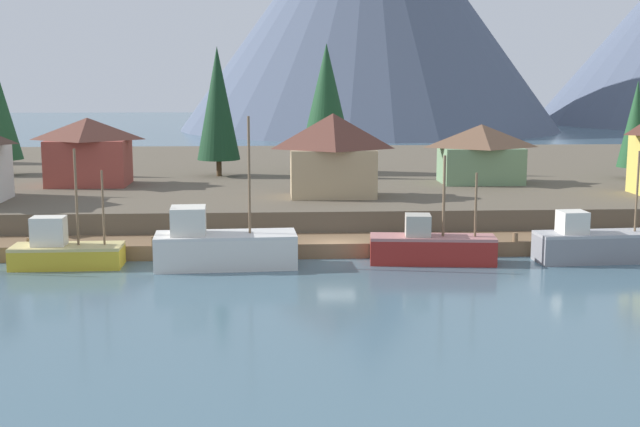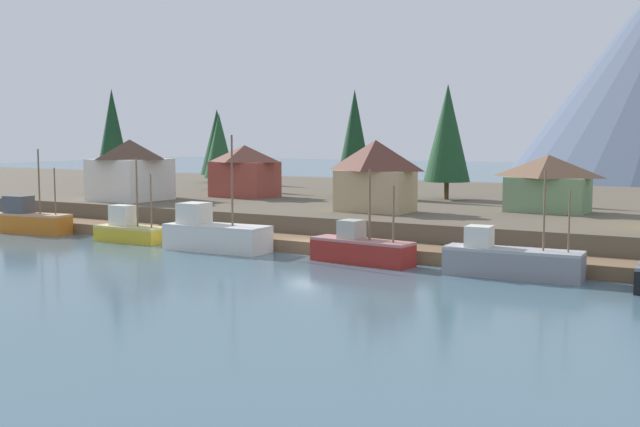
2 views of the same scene
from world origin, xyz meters
The scene contains 17 objects.
ground_plane centered at (0.00, 20.00, -0.50)m, with size 400.00×400.00×1.00m, color #476675.
dock centered at (0.00, 1.99, 0.50)m, with size 80.00×4.00×1.60m.
shoreline_bank centered at (0.00, 32.00, 1.25)m, with size 400.00×56.00×2.50m, color brown.
fishing_boat_orange centered at (-30.18, -1.78, 1.30)m, with size 8.19×3.24×8.16m.
fishing_boat_yellow centered at (-17.35, -1.47, 1.02)m, with size 6.88×2.67×7.50m.
fishing_boat_white centered at (-7.44, -2.00, 1.33)m, with size 9.00×3.65×9.50m.
fishing_boat_red centered at (5.98, -1.64, 1.08)m, with size 8.19×3.07×6.98m.
fishing_boat_grey centered at (17.24, -1.67, 1.12)m, with size 9.24×3.06×7.19m.
house_white centered at (-27.89, 9.59, 5.83)m, with size 6.97×7.32×6.52m.
house_tan centered at (0.56, 11.51, 5.86)m, with size 6.94×4.32×6.55m.
house_red centered at (-20.09, 19.73, 5.49)m, with size 7.07×5.21×5.85m.
house_green centered at (14.24, 19.26, 5.16)m, with size 7.33×4.79×5.20m.
conifer_near_left centered at (-36.60, 15.78, 9.39)m, with size 4.29×4.29×12.49m.
conifer_mid_right centered at (-39.53, 39.66, 8.49)m, with size 4.99×4.99×10.79m.
conifer_back_left centered at (1.08, 27.82, 9.72)m, with size 5.03×5.03×12.51m.
conifer_back_right centered at (-9.24, 25.81, 9.34)m, with size 4.05×4.05×12.13m.
conifer_centre centered at (-30.00, 27.86, 8.13)m, with size 4.02×4.02×9.77m.
Camera 2 is at (32.83, -53.15, 9.48)m, focal length 44.37 mm.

